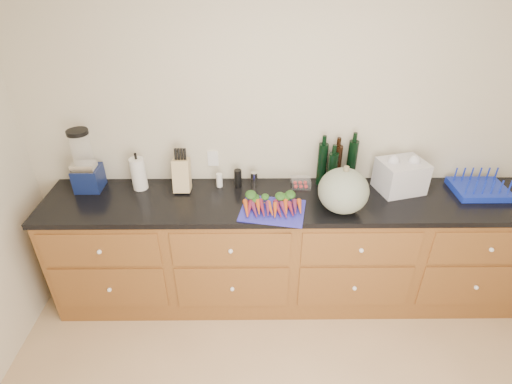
{
  "coord_description": "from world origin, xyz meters",
  "views": [
    {
      "loc": [
        -0.29,
        -1.14,
        2.5
      ],
      "look_at": [
        -0.27,
        1.2,
        1.06
      ],
      "focal_mm": 28.0,
      "sensor_mm": 36.0,
      "label": 1
    }
  ],
  "objects_px": {
    "dish_rack": "(479,188)",
    "paper_towel": "(139,174)",
    "knife_block": "(182,175)",
    "tomato_box": "(301,183)",
    "squash": "(343,191)",
    "blender_appliance": "(85,164)",
    "cutting_board": "(273,211)",
    "carrots": "(273,205)"
  },
  "relations": [
    {
      "from": "carrots",
      "to": "blender_appliance",
      "type": "xyz_separation_m",
      "value": [
        -1.36,
        0.29,
        0.17
      ]
    },
    {
      "from": "cutting_board",
      "to": "carrots",
      "type": "distance_m",
      "value": 0.04
    },
    {
      "from": "dish_rack",
      "to": "paper_towel",
      "type": "bearing_deg",
      "value": 178.19
    },
    {
      "from": "cutting_board",
      "to": "squash",
      "type": "bearing_deg",
      "value": 1.69
    },
    {
      "from": "knife_block",
      "to": "dish_rack",
      "type": "bearing_deg",
      "value": -1.56
    },
    {
      "from": "squash",
      "to": "blender_appliance",
      "type": "distance_m",
      "value": 1.86
    },
    {
      "from": "cutting_board",
      "to": "dish_rack",
      "type": "xyz_separation_m",
      "value": [
        1.55,
        0.24,
        0.03
      ]
    },
    {
      "from": "knife_block",
      "to": "tomato_box",
      "type": "distance_m",
      "value": 0.89
    },
    {
      "from": "paper_towel",
      "to": "squash",
      "type": "bearing_deg",
      "value": -11.83
    },
    {
      "from": "cutting_board",
      "to": "carrots",
      "type": "xyz_separation_m",
      "value": [
        0.0,
        0.03,
        0.03
      ]
    },
    {
      "from": "carrots",
      "to": "tomato_box",
      "type": "relative_size",
      "value": 2.79
    },
    {
      "from": "paper_towel",
      "to": "knife_block",
      "type": "distance_m",
      "value": 0.32
    },
    {
      "from": "carrots",
      "to": "squash",
      "type": "bearing_deg",
      "value": -2.06
    },
    {
      "from": "dish_rack",
      "to": "knife_block",
      "type": "bearing_deg",
      "value": 178.44
    },
    {
      "from": "dish_rack",
      "to": "tomato_box",
      "type": "bearing_deg",
      "value": 176.09
    },
    {
      "from": "paper_towel",
      "to": "knife_block",
      "type": "height_order",
      "value": "paper_towel"
    },
    {
      "from": "carrots",
      "to": "blender_appliance",
      "type": "bearing_deg",
      "value": 168.13
    },
    {
      "from": "squash",
      "to": "blender_appliance",
      "type": "bearing_deg",
      "value": 170.63
    },
    {
      "from": "blender_appliance",
      "to": "knife_block",
      "type": "distance_m",
      "value": 0.71
    },
    {
      "from": "cutting_board",
      "to": "blender_appliance",
      "type": "relative_size",
      "value": 0.92
    },
    {
      "from": "squash",
      "to": "blender_appliance",
      "type": "height_order",
      "value": "blender_appliance"
    },
    {
      "from": "dish_rack",
      "to": "blender_appliance",
      "type": "bearing_deg",
      "value": 178.47
    },
    {
      "from": "cutting_board",
      "to": "squash",
      "type": "height_order",
      "value": "squash"
    },
    {
      "from": "blender_appliance",
      "to": "tomato_box",
      "type": "bearing_deg",
      "value": 0.45
    },
    {
      "from": "carrots",
      "to": "paper_towel",
      "type": "height_order",
      "value": "paper_towel"
    },
    {
      "from": "dish_rack",
      "to": "carrots",
      "type": "bearing_deg",
      "value": -172.3
    },
    {
      "from": "tomato_box",
      "to": "dish_rack",
      "type": "xyz_separation_m",
      "value": [
        1.32,
        -0.09,
        0.0
      ]
    },
    {
      "from": "paper_towel",
      "to": "dish_rack",
      "type": "height_order",
      "value": "paper_towel"
    },
    {
      "from": "cutting_board",
      "to": "knife_block",
      "type": "xyz_separation_m",
      "value": [
        -0.66,
        0.3,
        0.12
      ]
    },
    {
      "from": "paper_towel",
      "to": "knife_block",
      "type": "xyz_separation_m",
      "value": [
        0.32,
        -0.02,
        -0.0
      ]
    },
    {
      "from": "tomato_box",
      "to": "dish_rack",
      "type": "relative_size",
      "value": 0.38
    },
    {
      "from": "carrots",
      "to": "dish_rack",
      "type": "relative_size",
      "value": 1.05
    },
    {
      "from": "squash",
      "to": "blender_appliance",
      "type": "xyz_separation_m",
      "value": [
        -1.84,
        0.3,
        0.05
      ]
    },
    {
      "from": "squash",
      "to": "knife_block",
      "type": "height_order",
      "value": "squash"
    },
    {
      "from": "blender_appliance",
      "to": "knife_block",
      "type": "relative_size",
      "value": 1.94
    },
    {
      "from": "squash",
      "to": "knife_block",
      "type": "relative_size",
      "value": 1.42
    },
    {
      "from": "blender_appliance",
      "to": "tomato_box",
      "type": "height_order",
      "value": "blender_appliance"
    },
    {
      "from": "squash",
      "to": "blender_appliance",
      "type": "relative_size",
      "value": 0.73
    },
    {
      "from": "cutting_board",
      "to": "squash",
      "type": "distance_m",
      "value": 0.5
    },
    {
      "from": "blender_appliance",
      "to": "knife_block",
      "type": "height_order",
      "value": "blender_appliance"
    },
    {
      "from": "knife_block",
      "to": "tomato_box",
      "type": "xyz_separation_m",
      "value": [
        0.89,
        0.03,
        -0.09
      ]
    },
    {
      "from": "carrots",
      "to": "blender_appliance",
      "type": "distance_m",
      "value": 1.4
    }
  ]
}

